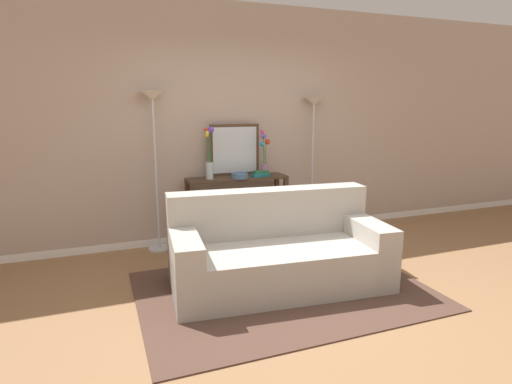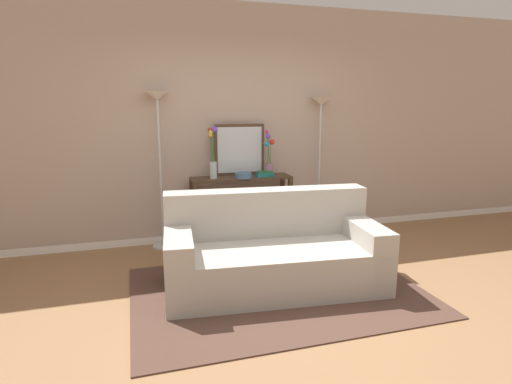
{
  "view_description": "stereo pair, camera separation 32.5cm",
  "coord_description": "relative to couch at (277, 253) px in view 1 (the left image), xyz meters",
  "views": [
    {
      "loc": [
        -1.59,
        -2.85,
        1.7
      ],
      "look_at": [
        -0.03,
        1.22,
        0.78
      ],
      "focal_mm": 29.42,
      "sensor_mm": 36.0,
      "label": 1
    },
    {
      "loc": [
        -1.28,
        -2.96,
        1.7
      ],
      "look_at": [
        -0.03,
        1.22,
        0.78
      ],
      "focal_mm": 29.42,
      "sensor_mm": 36.0,
      "label": 2
    }
  ],
  "objects": [
    {
      "name": "ground_plane",
      "position": [
        0.06,
        -0.59,
        -0.32
      ],
      "size": [
        16.0,
        16.0,
        0.02
      ],
      "primitive_type": "cube",
      "color": "#936B47"
    },
    {
      "name": "back_wall",
      "position": [
        0.06,
        1.62,
        1.13
      ],
      "size": [
        12.0,
        0.15,
        2.89
      ],
      "color": "white",
      "rests_on": "ground"
    },
    {
      "name": "area_rug",
      "position": [
        -0.01,
        -0.16,
        -0.3
      ],
      "size": [
        2.62,
        1.84,
        0.01
      ],
      "color": "#51382D",
      "rests_on": "ground"
    },
    {
      "name": "couch",
      "position": [
        0.0,
        0.0,
        0.0
      ],
      "size": [
        2.07,
        1.1,
        0.88
      ],
      "color": "#ADA89E",
      "rests_on": "ground"
    },
    {
      "name": "console_table",
      "position": [
        0.04,
        1.31,
        0.25
      ],
      "size": [
        1.22,
        0.33,
        0.83
      ],
      "color": "#473323",
      "rests_on": "ground"
    },
    {
      "name": "floor_lamp_left",
      "position": [
        -0.91,
        1.41,
        1.14
      ],
      "size": [
        0.28,
        0.28,
        1.84
      ],
      "color": "silver",
      "rests_on": "ground"
    },
    {
      "name": "floor_lamp_right",
      "position": [
        1.12,
        1.41,
        1.09
      ],
      "size": [
        0.28,
        0.28,
        1.79
      ],
      "color": "silver",
      "rests_on": "ground"
    },
    {
      "name": "wall_mirror",
      "position": [
        0.05,
        1.45,
        0.84
      ],
      "size": [
        0.63,
        0.02,
        0.63
      ],
      "color": "#473323",
      "rests_on": "console_table"
    },
    {
      "name": "vase_tall_flowers",
      "position": [
        -0.31,
        1.29,
        0.78
      ],
      "size": [
        0.11,
        0.1,
        0.61
      ],
      "color": "silver",
      "rests_on": "console_table"
    },
    {
      "name": "vase_short_flowers",
      "position": [
        0.38,
        1.28,
        0.74
      ],
      "size": [
        0.12,
        0.1,
        0.56
      ],
      "color": "gray",
      "rests_on": "console_table"
    },
    {
      "name": "fruit_bowl",
      "position": [
        0.04,
        1.21,
        0.56
      ],
      "size": [
        0.2,
        0.2,
        0.07
      ],
      "color": "#4C7093",
      "rests_on": "console_table"
    },
    {
      "name": "book_stack",
      "position": [
        0.31,
        1.24,
        0.55
      ],
      "size": [
        0.22,
        0.14,
        0.07
      ],
      "color": "#1E7075",
      "rests_on": "console_table"
    },
    {
      "name": "book_row_under_console",
      "position": [
        -0.32,
        1.31,
        -0.25
      ],
      "size": [
        0.29,
        0.18,
        0.13
      ],
      "color": "maroon",
      "rests_on": "ground"
    }
  ]
}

